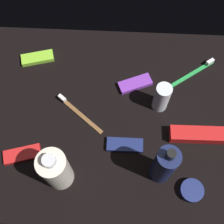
{
  "coord_description": "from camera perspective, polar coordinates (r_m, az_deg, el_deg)",
  "views": [
    {
      "loc": [
        1.71,
        -35.55,
        83.04
      ],
      "look_at": [
        0.0,
        0.0,
        3.0
      ],
      "focal_mm": 47.81,
      "sensor_mm": 36.0,
      "label": 1
    }
  ],
  "objects": [
    {
      "name": "deodorant_stick",
      "position": [
        0.88,
        9.47,
        2.75
      ],
      "size": [
        4.58,
        4.58,
        10.79
      ],
      "primitive_type": "cylinder",
      "color": "silver",
      "rests_on": "ground_plane"
    },
    {
      "name": "snack_bar_lime",
      "position": [
        1.03,
        -14.05,
        9.99
      ],
      "size": [
        11.09,
        6.59,
        1.5
      ],
      "primitive_type": "cube",
      "rotation": [
        0.0,
        0.0,
        0.27
      ],
      "color": "#8CD133",
      "rests_on": "ground_plane"
    },
    {
      "name": "snack_bar_purple",
      "position": [
        0.95,
        4.43,
        5.42
      ],
      "size": [
        11.14,
        7.71,
        1.5
      ],
      "primitive_type": "cube",
      "rotation": [
        0.0,
        0.0,
        0.4
      ],
      "color": "purple",
      "rests_on": "ground_plane"
    },
    {
      "name": "cream_tin_left",
      "position": [
        0.86,
        14.97,
        -14.32
      ],
      "size": [
        6.31,
        6.31,
        2.1
      ],
      "primitive_type": "cylinder",
      "color": "navy",
      "rests_on": "ground_plane"
    },
    {
      "name": "snack_bar_navy",
      "position": [
        0.86,
        2.47,
        -6.32
      ],
      "size": [
        10.42,
        4.05,
        1.5
      ],
      "primitive_type": "cube",
      "rotation": [
        0.0,
        0.0,
        -0.01
      ],
      "color": "navy",
      "rests_on": "ground_plane"
    },
    {
      "name": "toothpaste_box_red",
      "position": [
        0.9,
        16.5,
        -4.19
      ],
      "size": [
        17.66,
        4.65,
        3.2
      ],
      "primitive_type": "cube",
      "rotation": [
        0.0,
        0.0,
        0.01
      ],
      "color": "red",
      "rests_on": "ground_plane"
    },
    {
      "name": "ground_plane",
      "position": [
        0.91,
        0.0,
        -0.92
      ],
      "size": [
        84.0,
        64.0,
        1.2
      ],
      "primitive_type": "cube",
      "color": "black"
    },
    {
      "name": "snack_bar_red",
      "position": [
        0.89,
        -16.75,
        -7.75
      ],
      "size": [
        11.1,
        6.71,
        1.5
      ],
      "primitive_type": "cube",
      "rotation": [
        0.0,
        0.0,
        0.28
      ],
      "color": "red",
      "rests_on": "ground_plane"
    },
    {
      "name": "toothbrush_green",
      "position": [
        1.0,
        15.43,
        7.35
      ],
      "size": [
        15.38,
        11.39,
        2.1
      ],
      "color": "green",
      "rests_on": "ground_plane"
    },
    {
      "name": "bodywash_bottle",
      "position": [
        0.78,
        -10.67,
        -10.82
      ],
      "size": [
        7.38,
        7.38,
        18.14
      ],
      "color": "silver",
      "rests_on": "ground_plane"
    },
    {
      "name": "toothbrush_brown",
      "position": [
        0.91,
        -6.66,
        0.04
      ],
      "size": [
        14.75,
        12.25,
        2.1
      ],
      "color": "brown",
      "rests_on": "ground_plane"
    },
    {
      "name": "lotion_bottle",
      "position": [
        0.78,
        9.91,
        -9.99
      ],
      "size": [
        5.81,
        5.81,
        19.63
      ],
      "color": "#161E47",
      "rests_on": "ground_plane"
    }
  ]
}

